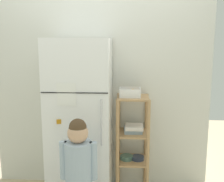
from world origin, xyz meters
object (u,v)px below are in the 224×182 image
at_px(child_standing, 79,163).
at_px(fruit_bin, 131,93).
at_px(pantry_shelf_unit, 133,138).
at_px(refrigerator, 80,121).

distance_m(child_standing, fruit_bin, 0.90).
bearing_deg(fruit_bin, pantry_shelf_unit, 49.96).
height_order(refrigerator, pantry_shelf_unit, refrigerator).
bearing_deg(child_standing, refrigerator, 97.67).
height_order(pantry_shelf_unit, fruit_bin, fruit_bin).
bearing_deg(child_standing, fruit_bin, 53.16).
bearing_deg(child_standing, pantry_shelf_unit, 53.04).
relative_size(refrigerator, child_standing, 1.66).
distance_m(child_standing, pantry_shelf_unit, 0.78).
xyz_separation_m(refrigerator, fruit_bin, (0.52, 0.09, 0.27)).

